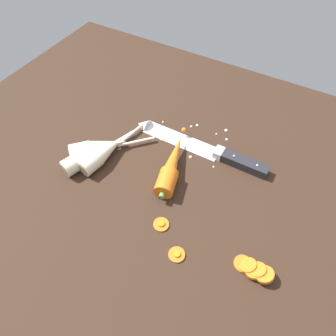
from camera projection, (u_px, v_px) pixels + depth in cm
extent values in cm
cube|color=#332116|center=(172.00, 171.00, 73.44)|extent=(120.00, 90.00, 4.00)
cube|color=silver|center=(181.00, 140.00, 76.65)|extent=(20.02, 4.50, 0.50)
cone|color=silver|center=(143.00, 125.00, 80.09)|extent=(3.02, 3.97, 3.96)
cube|color=silver|center=(219.00, 153.00, 72.91)|extent=(2.01, 2.95, 2.20)
cube|color=#232328|center=(245.00, 164.00, 70.91)|extent=(11.01, 2.85, 2.20)
sphere|color=silver|center=(234.00, 156.00, 70.91)|extent=(0.50, 0.50, 0.50)
sphere|color=silver|center=(257.00, 165.00, 69.19)|extent=(0.50, 0.50, 0.50)
cylinder|color=orange|center=(166.00, 182.00, 66.39)|extent=(5.51, 6.69, 4.20)
cone|color=orange|center=(174.00, 158.00, 70.58)|extent=(7.32, 14.55, 3.99)
sphere|color=orange|center=(184.00, 130.00, 76.29)|extent=(1.20, 1.20, 1.20)
cylinder|color=#5B7F3D|center=(162.00, 196.00, 64.28)|extent=(1.41, 1.27, 1.20)
cylinder|color=beige|center=(81.00, 151.00, 72.12)|extent=(6.16, 6.18, 4.00)
cone|color=beige|center=(108.00, 145.00, 73.29)|extent=(8.57, 8.68, 3.80)
cylinder|color=beige|center=(136.00, 142.00, 75.19)|extent=(6.81, 7.02, 0.70)
cylinder|color=#7A6647|center=(70.00, 153.00, 71.70)|extent=(2.22, 2.16, 2.80)
cylinder|color=beige|center=(73.00, 165.00, 69.59)|extent=(5.24, 5.53, 4.00)
cone|color=beige|center=(96.00, 151.00, 72.14)|extent=(6.19, 8.75, 3.80)
cylinder|color=beige|center=(119.00, 140.00, 75.46)|extent=(3.47, 8.35, 0.70)
cylinder|color=#7A6647|center=(64.00, 170.00, 68.67)|extent=(2.74, 1.20, 2.80)
cylinder|color=beige|center=(90.00, 163.00, 69.78)|extent=(4.74, 5.28, 4.00)
cone|color=beige|center=(111.00, 147.00, 72.89)|extent=(5.17, 8.81, 3.80)
cylinder|color=beige|center=(131.00, 134.00, 76.78)|extent=(2.24, 8.95, 0.70)
cylinder|color=#7A6647|center=(83.00, 170.00, 68.66)|extent=(2.81, 0.78, 2.80)
cylinder|color=orange|center=(243.00, 263.00, 57.13)|extent=(3.38, 3.38, 0.70)
cylinder|color=orange|center=(248.00, 266.00, 56.62)|extent=(3.32, 3.28, 2.23)
cylinder|color=orange|center=(254.00, 270.00, 55.81)|extent=(3.56, 3.49, 1.77)
cylinder|color=orange|center=(258.00, 270.00, 55.61)|extent=(3.27, 3.22, 2.19)
cylinder|color=orange|center=(265.00, 275.00, 54.85)|extent=(3.53, 3.46, 2.04)
cylinder|color=orange|center=(177.00, 254.00, 58.21)|extent=(3.18, 3.18, 0.70)
cylinder|color=orange|center=(177.00, 254.00, 58.00)|extent=(1.34, 1.34, 0.16)
cylinder|color=orange|center=(161.00, 224.00, 62.15)|extent=(3.20, 3.20, 0.70)
cylinder|color=orange|center=(161.00, 223.00, 61.94)|extent=(1.34, 1.34, 0.16)
sphere|color=silver|center=(191.00, 156.00, 73.25)|extent=(0.78, 0.78, 0.78)
sphere|color=silver|center=(176.00, 142.00, 76.14)|extent=(0.70, 0.70, 0.70)
sphere|color=silver|center=(197.00, 143.00, 75.87)|extent=(0.77, 0.77, 0.77)
sphere|color=silver|center=(166.00, 134.00, 77.76)|extent=(0.87, 0.87, 0.87)
sphere|color=silver|center=(174.00, 130.00, 78.84)|extent=(0.45, 0.45, 0.45)
sphere|color=silver|center=(162.00, 138.00, 76.85)|extent=(0.76, 0.76, 0.76)
sphere|color=silver|center=(216.00, 133.00, 78.13)|extent=(0.48, 0.48, 0.48)
sphere|color=silver|center=(227.00, 139.00, 76.84)|extent=(0.70, 0.70, 0.70)
sphere|color=silver|center=(163.00, 121.00, 80.83)|extent=(0.51, 0.51, 0.51)
sphere|color=silver|center=(209.00, 150.00, 74.50)|extent=(0.61, 0.61, 0.61)
sphere|color=silver|center=(214.00, 166.00, 71.50)|extent=(0.48, 0.48, 0.48)
sphere|color=silver|center=(226.00, 129.00, 78.75)|extent=(0.88, 0.88, 0.88)
sphere|color=silver|center=(221.00, 160.00, 72.78)|extent=(0.46, 0.46, 0.46)
sphere|color=silver|center=(191.00, 126.00, 79.76)|extent=(0.63, 0.63, 0.63)
sphere|color=silver|center=(194.00, 150.00, 74.56)|extent=(0.69, 0.69, 0.69)
sphere|color=silver|center=(197.00, 125.00, 79.96)|extent=(0.73, 0.73, 0.73)
sphere|color=silver|center=(169.00, 139.00, 76.90)|extent=(0.50, 0.50, 0.50)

